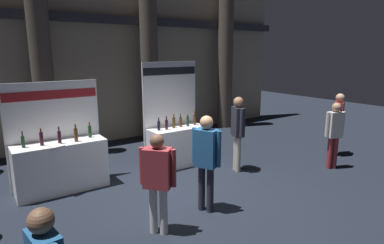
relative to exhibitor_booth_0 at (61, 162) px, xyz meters
The scene contains 9 objects.
ground_plane 2.74m from the exhibitor_booth_0, 46.34° to the right, with size 28.82×28.82×0.00m, color black.
hall_colonnade 4.47m from the exhibitor_booth_0, 58.76° to the left, with size 14.41×1.05×6.75m.
exhibitor_booth_0 is the anchor object (origin of this frame).
exhibitor_booth_1 2.75m from the exhibitor_booth_0, ahead, with size 1.51×0.66×2.55m.
visitor_0 6.21m from the exhibitor_booth_0, 23.31° to the right, with size 0.46×0.32×1.62m.
visitor_1 2.73m from the exhibitor_booth_0, 72.43° to the right, with size 0.47×0.48×1.60m.
visitor_2 7.01m from the exhibitor_booth_0, 15.86° to the right, with size 0.48×0.36×1.70m.
visitor_5 3.09m from the exhibitor_booth_0, 52.33° to the right, with size 0.39×0.51×1.73m.
visitor_6 3.92m from the exhibitor_booth_0, 18.60° to the right, with size 0.33×0.49×1.78m.
Camera 1 is at (-3.25, -4.73, 2.79)m, focal length 30.38 mm.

